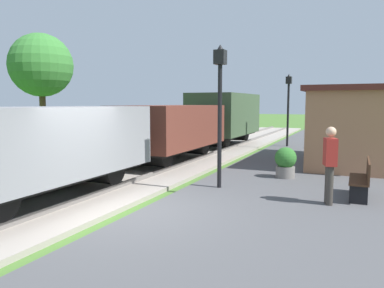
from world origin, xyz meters
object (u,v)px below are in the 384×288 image
at_px(station_hut, 360,126).
at_px(lamp_post_near, 220,90).
at_px(freight_train, 177,127).
at_px(lamp_post_far, 288,97).
at_px(potted_planter, 285,162).
at_px(bench_near_hut, 362,178).
at_px(person_waiting, 330,162).
at_px(tree_trackside_far, 41,66).

distance_m(station_hut, lamp_post_near, 6.79).
bearing_deg(lamp_post_near, freight_train, 127.08).
distance_m(lamp_post_near, lamp_post_far, 10.50).
bearing_deg(lamp_post_near, potted_planter, 56.22).
xyz_separation_m(freight_train, bench_near_hut, (6.87, -4.28, -0.78)).
height_order(bench_near_hut, lamp_post_far, lamp_post_far).
height_order(freight_train, lamp_post_far, lamp_post_far).
relative_size(freight_train, station_hut, 3.34).
distance_m(person_waiting, lamp_post_far, 11.55).
bearing_deg(person_waiting, freight_train, -54.79).
height_order(lamp_post_near, lamp_post_far, same).
bearing_deg(lamp_post_far, potted_planter, -80.83).
distance_m(bench_near_hut, lamp_post_near, 4.02).
bearing_deg(potted_planter, lamp_post_near, -123.78).
xyz_separation_m(potted_planter, tree_trackside_far, (-11.35, 1.85, 3.43)).
xyz_separation_m(freight_train, potted_planter, (4.80, -2.51, -0.78)).
relative_size(person_waiting, lamp_post_far, 0.46).
bearing_deg(lamp_post_near, person_waiting, -12.14).
relative_size(bench_near_hut, lamp_post_near, 0.41).
bearing_deg(freight_train, tree_trackside_far, -174.31).
bearing_deg(lamp_post_near, tree_trackside_far, 158.69).
xyz_separation_m(station_hut, bench_near_hut, (0.07, -5.51, -0.93)).
relative_size(bench_near_hut, lamp_post_far, 0.41).
relative_size(person_waiting, lamp_post_near, 0.46).
height_order(station_hut, potted_planter, station_hut).
bearing_deg(station_hut, lamp_post_near, -120.19).
xyz_separation_m(station_hut, potted_planter, (-2.00, -3.74, -0.93)).
relative_size(freight_train, tree_trackside_far, 3.46).
xyz_separation_m(station_hut, lamp_post_near, (-3.36, -5.78, 1.15)).
bearing_deg(lamp_post_far, tree_trackside_far, -146.51).
bearing_deg(lamp_post_far, freight_train, -119.99).
relative_size(freight_train, lamp_post_far, 5.24).
distance_m(station_hut, lamp_post_far, 5.91).
distance_m(freight_train, tree_trackside_far, 7.09).
bearing_deg(tree_trackside_far, bench_near_hut, -15.12).
xyz_separation_m(bench_near_hut, potted_planter, (-2.07, 1.77, 0.00)).
relative_size(freight_train, bench_near_hut, 12.93).
bearing_deg(tree_trackside_far, station_hut, 8.04).
relative_size(station_hut, lamp_post_near, 1.57).
height_order(freight_train, station_hut, station_hut).
bearing_deg(person_waiting, station_hut, -110.51).
bearing_deg(lamp_post_near, lamp_post_far, 90.00).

